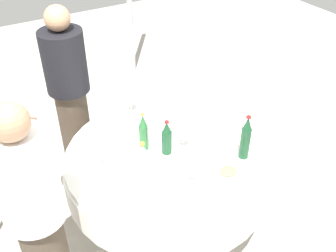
% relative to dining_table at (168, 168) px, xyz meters
% --- Properties ---
extents(ground_plane, '(10.00, 10.00, 0.00)m').
position_rel_dining_table_xyz_m(ground_plane, '(0.00, 0.00, -0.59)').
color(ground_plane, '#B7B2A8').
extents(dining_table, '(1.48, 1.48, 0.74)m').
position_rel_dining_table_xyz_m(dining_table, '(0.00, 0.00, 0.00)').
color(dining_table, white).
rests_on(dining_table, ground_plane).
extents(bottle_green_rear, '(0.06, 0.06, 0.30)m').
position_rel_dining_table_xyz_m(bottle_green_rear, '(-0.12, 0.12, 0.28)').
color(bottle_green_rear, '#2D6B38').
rests_on(bottle_green_rear, dining_table).
extents(bottle_dark_green_north, '(0.07, 0.07, 0.27)m').
position_rel_dining_table_xyz_m(bottle_dark_green_north, '(-0.01, 0.01, 0.27)').
color(bottle_dark_green_north, '#194728').
rests_on(bottle_dark_green_north, dining_table).
extents(bottle_clear_front, '(0.07, 0.07, 0.26)m').
position_rel_dining_table_xyz_m(bottle_clear_front, '(-0.26, -0.12, 0.27)').
color(bottle_clear_front, silver).
rests_on(bottle_clear_front, dining_table).
extents(bottle_clear_inner, '(0.06, 0.06, 0.30)m').
position_rel_dining_table_xyz_m(bottle_clear_inner, '(-0.51, 0.08, 0.29)').
color(bottle_clear_inner, silver).
rests_on(bottle_clear_inner, dining_table).
extents(bottle_dark_green_east, '(0.07, 0.07, 0.34)m').
position_rel_dining_table_xyz_m(bottle_dark_green_east, '(0.43, -0.30, 0.30)').
color(bottle_dark_green_east, '#194728').
rests_on(bottle_dark_green_east, dining_table).
extents(wine_glass_inner, '(0.06, 0.06, 0.15)m').
position_rel_dining_table_xyz_m(wine_glass_inner, '(0.14, 0.19, 0.25)').
color(wine_glass_inner, white).
rests_on(wine_glass_inner, dining_table).
extents(wine_glass_east, '(0.06, 0.06, 0.14)m').
position_rel_dining_table_xyz_m(wine_glass_east, '(-0.01, -0.33, 0.24)').
color(wine_glass_east, white).
rests_on(wine_glass_east, dining_table).
extents(wine_glass_right, '(0.07, 0.07, 0.14)m').
position_rel_dining_table_xyz_m(wine_glass_right, '(0.13, 0.01, 0.25)').
color(wine_glass_right, white).
rests_on(wine_glass_right, dining_table).
extents(wine_glass_mid, '(0.06, 0.06, 0.16)m').
position_rel_dining_table_xyz_m(wine_glass_mid, '(0.01, 0.60, 0.26)').
color(wine_glass_mid, white).
rests_on(wine_glass_mid, dining_table).
extents(plate_left, '(0.26, 0.26, 0.04)m').
position_rel_dining_table_xyz_m(plate_left, '(0.23, -0.39, 0.16)').
color(plate_left, white).
rests_on(plate_left, dining_table).
extents(plate_near, '(0.25, 0.25, 0.02)m').
position_rel_dining_table_xyz_m(plate_near, '(-0.41, 0.34, 0.15)').
color(plate_near, white).
rests_on(plate_near, dining_table).
extents(fork_north, '(0.15, 0.13, 0.00)m').
position_rel_dining_table_xyz_m(fork_north, '(0.32, 0.48, 0.15)').
color(fork_north, silver).
rests_on(fork_north, dining_table).
extents(folded_napkin, '(0.15, 0.15, 0.02)m').
position_rel_dining_table_xyz_m(folded_napkin, '(-0.36, -0.45, 0.16)').
color(folded_napkin, white).
rests_on(folded_napkin, dining_table).
extents(person_rear, '(0.34, 0.34, 1.58)m').
position_rel_dining_table_xyz_m(person_rear, '(-0.37, 0.95, 0.23)').
color(person_rear, '#4C3F33').
rests_on(person_rear, ground_plane).
extents(person_north, '(0.34, 0.34, 1.56)m').
position_rel_dining_table_xyz_m(person_north, '(-0.97, -0.20, 0.22)').
color(person_north, '#4C3F33').
rests_on(person_north, ground_plane).
extents(chair_right, '(0.55, 0.55, 0.87)m').
position_rel_dining_table_xyz_m(chair_right, '(-0.92, 0.60, -0.08)').
color(chair_right, brown).
rests_on(chair_right, ground_plane).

